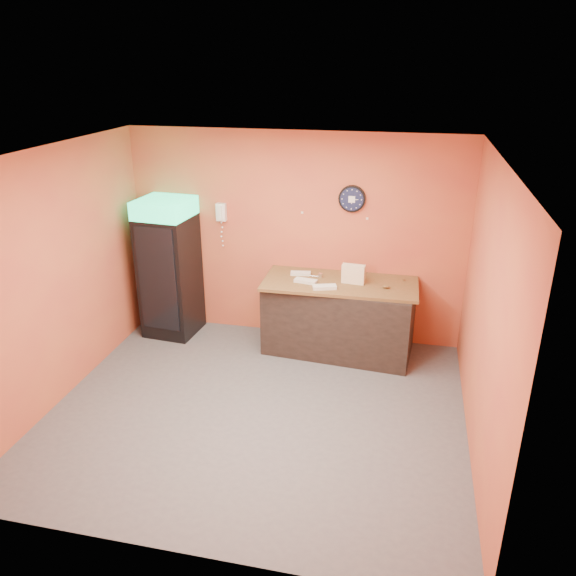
# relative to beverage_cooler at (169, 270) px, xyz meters

# --- Properties ---
(floor) EXTENTS (4.50, 4.50, 0.00)m
(floor) POSITION_rel_beverage_cooler_xyz_m (1.68, -1.61, -0.94)
(floor) COLOR #47474C
(floor) RESTS_ON ground
(back_wall) EXTENTS (4.50, 0.02, 2.80)m
(back_wall) POSITION_rel_beverage_cooler_xyz_m (1.68, 0.39, 0.46)
(back_wall) COLOR #C46337
(back_wall) RESTS_ON floor
(left_wall) EXTENTS (0.02, 4.00, 2.80)m
(left_wall) POSITION_rel_beverage_cooler_xyz_m (-0.57, -1.61, 0.46)
(left_wall) COLOR #C46337
(left_wall) RESTS_ON floor
(right_wall) EXTENTS (0.02, 4.00, 2.80)m
(right_wall) POSITION_rel_beverage_cooler_xyz_m (3.93, -1.61, 0.46)
(right_wall) COLOR #C46337
(right_wall) RESTS_ON floor
(ceiling) EXTENTS (4.50, 4.00, 0.02)m
(ceiling) POSITION_rel_beverage_cooler_xyz_m (1.68, -1.61, 1.86)
(ceiling) COLOR white
(ceiling) RESTS_ON back_wall
(beverage_cooler) EXTENTS (0.73, 0.74, 1.92)m
(beverage_cooler) POSITION_rel_beverage_cooler_xyz_m (0.00, 0.00, 0.00)
(beverage_cooler) COLOR black
(beverage_cooler) RESTS_ON floor
(prep_counter) EXTENTS (1.95, 0.99, 0.94)m
(prep_counter) POSITION_rel_beverage_cooler_xyz_m (2.36, -0.03, -0.47)
(prep_counter) COLOR black
(prep_counter) RESTS_ON floor
(wall_clock) EXTENTS (0.34, 0.06, 0.34)m
(wall_clock) POSITION_rel_beverage_cooler_xyz_m (2.42, 0.36, 1.03)
(wall_clock) COLOR black
(wall_clock) RESTS_ON back_wall
(wall_phone) EXTENTS (0.13, 0.11, 0.24)m
(wall_phone) POSITION_rel_beverage_cooler_xyz_m (0.67, 0.34, 0.77)
(wall_phone) COLOR white
(wall_phone) RESTS_ON back_wall
(butcher_paper) EXTENTS (1.97, 0.91, 0.04)m
(butcher_paper) POSITION_rel_beverage_cooler_xyz_m (2.36, -0.03, 0.03)
(butcher_paper) COLOR brown
(butcher_paper) RESTS_ON prep_counter
(sub_roll_stack) EXTENTS (0.30, 0.13, 0.24)m
(sub_roll_stack) POSITION_rel_beverage_cooler_xyz_m (2.52, -0.03, 0.17)
(sub_roll_stack) COLOR beige
(sub_roll_stack) RESTS_ON butcher_paper
(wrapped_sandwich_left) EXTENTS (0.30, 0.16, 0.04)m
(wrapped_sandwich_left) POSITION_rel_beverage_cooler_xyz_m (1.93, -0.14, 0.07)
(wrapped_sandwich_left) COLOR silver
(wrapped_sandwich_left) RESTS_ON butcher_paper
(wrapped_sandwich_mid) EXTENTS (0.31, 0.20, 0.04)m
(wrapped_sandwich_mid) POSITION_rel_beverage_cooler_xyz_m (2.20, -0.29, 0.07)
(wrapped_sandwich_mid) COLOR silver
(wrapped_sandwich_mid) RESTS_ON butcher_paper
(wrapped_sandwich_right) EXTENTS (0.27, 0.14, 0.04)m
(wrapped_sandwich_right) POSITION_rel_beverage_cooler_xyz_m (1.82, 0.11, 0.07)
(wrapped_sandwich_right) COLOR silver
(wrapped_sandwich_right) RESTS_ON butcher_paper
(kitchen_tool) EXTENTS (0.05, 0.05, 0.05)m
(kitchen_tool) POSITION_rel_beverage_cooler_xyz_m (2.09, 0.08, 0.07)
(kitchen_tool) COLOR silver
(kitchen_tool) RESTS_ON butcher_paper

